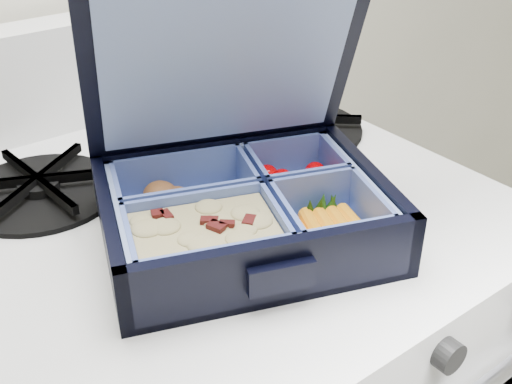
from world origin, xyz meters
TOP-DOWN VIEW (x-y plane):
  - bento_box at (0.25, 1.60)m, footprint 0.31×0.28m
  - burner_grate at (0.44, 1.76)m, footprint 0.23×0.23m
  - burner_grate_rear at (0.13, 1.80)m, footprint 0.22×0.22m
  - fork at (0.30, 1.77)m, footprint 0.16×0.11m

SIDE VIEW (x-z plane):
  - fork at x=0.30m, z-range 0.86..0.86m
  - burner_grate_rear at x=0.13m, z-range 0.86..0.88m
  - burner_grate at x=0.44m, z-range 0.86..0.88m
  - bento_box at x=0.25m, z-range 0.86..0.92m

